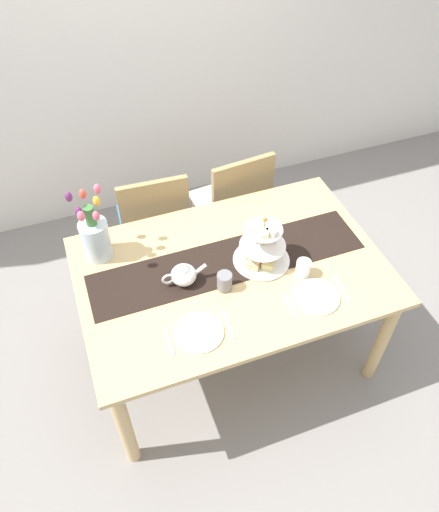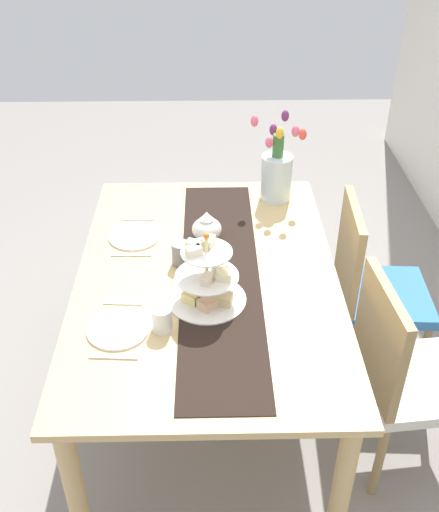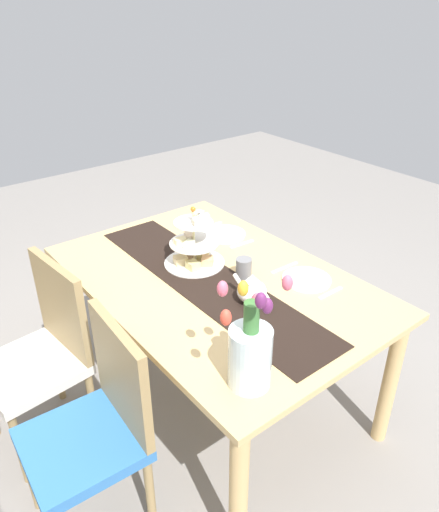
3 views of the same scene
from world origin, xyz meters
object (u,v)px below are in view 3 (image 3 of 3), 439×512
at_px(teapot, 252,290).
at_px(chair_right, 44,349).
at_px(tulip_vase, 250,351).
at_px(dinner_plate_left, 306,279).
at_px(dining_table, 215,295).
at_px(fork_left, 330,293).
at_px(mug_white_text, 202,235).
at_px(knife_right, 209,226).
at_px(mug_grey, 244,268).
at_px(dinner_plate_right, 225,234).
at_px(fork_right, 242,244).
at_px(tiered_cake_stand, 194,248).
at_px(knife_left, 285,268).
at_px(chair_left, 97,423).

bearing_deg(teapot, chair_right, 52.91).
xyz_separation_m(tulip_vase, dinner_plate_left, (0.34, -0.66, -0.14)).
height_order(tulip_vase, dinner_plate_left, tulip_vase).
height_order(dining_table, dinner_plate_left, dinner_plate_left).
height_order(chair_right, fork_left, chair_right).
xyz_separation_m(dining_table, teapot, (-0.26, 0.00, 0.16)).
relative_size(tulip_vase, dinner_plate_left, 1.84).
bearing_deg(tulip_vase, mug_white_text, -27.68).
bearing_deg(dinner_plate_left, knife_right, 0.00).
height_order(fork_left, mug_grey, mug_grey).
bearing_deg(dinner_plate_right, fork_right, 180.00).
bearing_deg(fork_left, tiered_cake_stand, 28.41).
distance_m(chair_right, mug_white_text, 0.97).
bearing_deg(dining_table, dinner_plate_left, -131.59).
bearing_deg(tulip_vase, fork_right, -39.27).
bearing_deg(knife_left, fork_right, 0.00).
xyz_separation_m(teapot, mug_grey, (0.18, -0.11, -0.01)).
relative_size(chair_right, knife_right, 5.35).
bearing_deg(chair_right, teapot, -127.09).
bearing_deg(mug_white_text, dinner_plate_left, -165.35).
distance_m(dining_table, knife_right, 0.58).
distance_m(teapot, fork_right, 0.55).
xyz_separation_m(dining_table, chair_right, (0.31, 0.76, -0.15)).
bearing_deg(teapot, dinner_plate_right, -28.80).
height_order(chair_right, tulip_vase, tulip_vase).
height_order(dining_table, fork_right, fork_right).
height_order(chair_right, dinner_plate_left, chair_right).
bearing_deg(mug_grey, tiered_cake_stand, 23.74).
height_order(chair_left, dinner_plate_left, chair_left).
distance_m(knife_right, mug_white_text, 0.22).
distance_m(chair_left, mug_white_text, 1.12).
relative_size(chair_right, tiered_cake_stand, 2.99).
xyz_separation_m(knife_left, dinner_plate_right, (0.47, 0.00, 0.00)).
height_order(fork_left, fork_right, same).
xyz_separation_m(tulip_vase, mug_white_text, (0.95, -0.50, -0.10)).
height_order(chair_left, dinner_plate_right, chair_left).
bearing_deg(dining_table, tiered_cake_stand, 0.31).
bearing_deg(fork_left, dinner_plate_right, 0.00).
xyz_separation_m(dining_table, mug_white_text, (0.33, -0.16, 0.14)).
height_order(dining_table, chair_left, chair_left).
height_order(chair_left, fork_left, chair_left).
distance_m(dinner_plate_left, fork_left, 0.15).
bearing_deg(dining_table, tulip_vase, 151.66).
xyz_separation_m(tulip_vase, fork_right, (0.81, -0.66, -0.14)).
height_order(knife_left, knife_right, same).
bearing_deg(mug_grey, teapot, 148.95).
relative_size(chair_left, chair_right, 1.00).
xyz_separation_m(tiered_cake_stand, tulip_vase, (-0.79, 0.34, 0.05)).
distance_m(knife_left, mug_grey, 0.23).
bearing_deg(knife_left, dinner_plate_left, 180.00).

